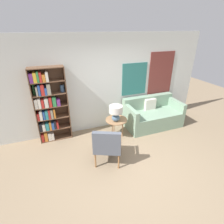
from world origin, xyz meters
The scene contains 7 objects.
ground_plane centered at (0.00, 0.00, 0.00)m, with size 14.00×14.00×0.00m, color #847056.
wall_back centered at (0.05, 2.03, 1.35)m, with size 6.40×0.08×2.70m.
bookshelf centered at (-1.50, 1.84, 0.99)m, with size 0.83×0.30×1.97m.
armchair centered at (-0.41, 0.39, 0.53)m, with size 0.80×0.82×0.91m.
couch centered at (1.47, 1.55, 0.33)m, with size 1.70×0.91×0.87m.
side_table centered at (0.19, 1.34, 0.48)m, with size 0.59×0.59×0.53m.
table_lamp centered at (0.13, 1.26, 0.82)m, with size 0.36×0.36×0.44m.
Camera 1 is at (-1.42, -2.54, 2.81)m, focal length 28.00 mm.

